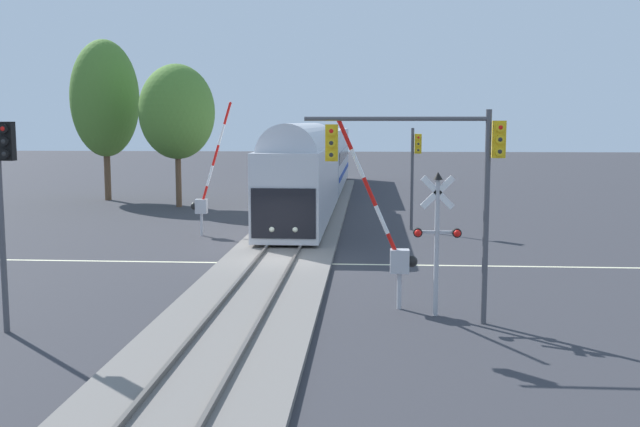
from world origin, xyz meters
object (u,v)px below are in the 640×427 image
at_px(commuter_train, 317,162).
at_px(crossing_signal_mast, 437,229).
at_px(crossing_gate_near, 394,247).
at_px(traffic_signal_near_right, 434,162).
at_px(pine_left_background, 105,99).
at_px(oak_behind_train, 177,112).
at_px(crossing_gate_far, 204,194).
at_px(traffic_signal_near_left, 4,185).
at_px(traffic_signal_far_side, 415,162).

bearing_deg(commuter_train, crossing_signal_mast, -79.30).
height_order(crossing_gate_near, traffic_signal_near_right, traffic_signal_near_right).
bearing_deg(traffic_signal_near_right, pine_left_background, 123.10).
height_order(crossing_gate_near, oak_behind_train, oak_behind_train).
height_order(commuter_train, pine_left_background, pine_left_background).
bearing_deg(crossing_signal_mast, commuter_train, 100.70).
bearing_deg(crossing_gate_far, traffic_signal_near_left, -94.75).
distance_m(crossing_gate_far, traffic_signal_near_left, 17.11).
xyz_separation_m(crossing_signal_mast, oak_behind_train, (-14.43, 26.67, 3.65)).
distance_m(crossing_signal_mast, traffic_signal_far_side, 17.12).
bearing_deg(pine_left_background, oak_behind_train, -31.83).
bearing_deg(crossing_gate_far, crossing_gate_near, -57.37).
bearing_deg(traffic_signal_far_side, crossing_signal_mast, -91.24).
height_order(crossing_gate_near, traffic_signal_far_side, crossing_gate_near).
height_order(traffic_signal_far_side, pine_left_background, pine_left_background).
distance_m(traffic_signal_near_right, pine_left_background, 37.38).
bearing_deg(commuter_train, traffic_signal_near_right, -79.90).
distance_m(traffic_signal_near_right, oak_behind_train, 30.97).
xyz_separation_m(crossing_gate_near, oak_behind_train, (-13.25, 25.94, 4.30)).
relative_size(crossing_gate_far, pine_left_background, 0.58).
xyz_separation_m(crossing_gate_far, traffic_signal_near_right, (9.81, -15.26, 2.42)).
distance_m(crossing_gate_near, traffic_signal_near_right, 3.16).
xyz_separation_m(traffic_signal_near_right, pine_left_background, (-20.36, 31.24, 2.68)).
bearing_deg(crossing_gate_near, traffic_signal_near_right, -56.34).
relative_size(crossing_gate_far, traffic_signal_near_left, 1.11).
relative_size(crossing_gate_near, oak_behind_train, 0.61).
bearing_deg(crossing_signal_mast, traffic_signal_near_right, -102.93).
bearing_deg(traffic_signal_near_right, oak_behind_train, 117.44).
relative_size(traffic_signal_near_left, oak_behind_train, 0.63).
height_order(commuter_train, oak_behind_train, oak_behind_train).
height_order(crossing_gate_near, crossing_gate_far, crossing_gate_far).
bearing_deg(traffic_signal_near_left, commuter_train, 79.67).
bearing_deg(pine_left_background, crossing_signal_mast, -56.01).
distance_m(commuter_train, traffic_signal_near_right, 30.78).
bearing_deg(commuter_train, traffic_signal_near_left, -100.33).
xyz_separation_m(commuter_train, oak_behind_train, (-8.86, -2.82, 3.39)).
height_order(traffic_signal_near_right, pine_left_background, pine_left_background).
relative_size(crossing_signal_mast, crossing_gate_far, 0.64).
xyz_separation_m(crossing_signal_mast, traffic_signal_far_side, (0.37, 17.09, 0.98)).
bearing_deg(pine_left_background, commuter_train, -3.73).
distance_m(commuter_train, traffic_signal_far_side, 13.77).
relative_size(commuter_train, oak_behind_train, 4.55).
distance_m(traffic_signal_near_right, traffic_signal_near_left, 11.36).
bearing_deg(crossing_gate_far, traffic_signal_near_right, -57.27).
height_order(commuter_train, crossing_gate_far, crossing_gate_far).
xyz_separation_m(crossing_signal_mast, traffic_signal_near_left, (-11.39, -2.47, 1.38)).
distance_m(crossing_gate_far, traffic_signal_near_right, 18.30).
height_order(crossing_signal_mast, oak_behind_train, oak_behind_train).
bearing_deg(oak_behind_train, crossing_gate_far, -69.97).
bearing_deg(traffic_signal_far_side, oak_behind_train, 147.07).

